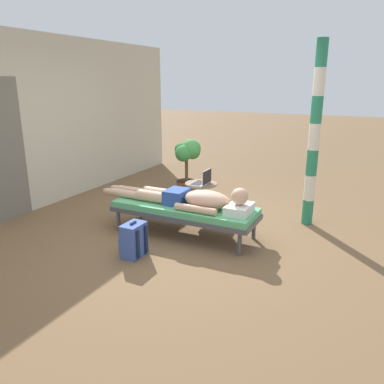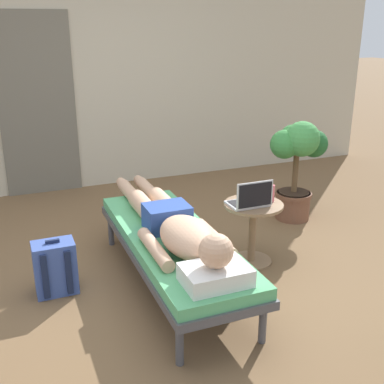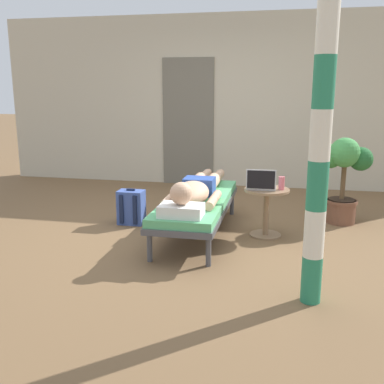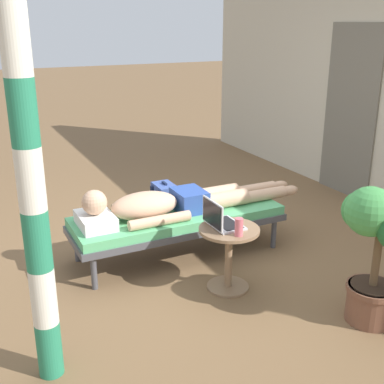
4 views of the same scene
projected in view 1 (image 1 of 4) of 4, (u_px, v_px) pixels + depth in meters
The scene contains 10 objects.
ground_plane at pixel (176, 234), 5.13m from camera, with size 40.00×40.00×0.00m, color brown.
house_wall_back at pixel (29, 123), 5.89m from camera, with size 7.60×0.20×2.70m, color beige.
lounge_chair at pixel (184, 210), 5.02m from camera, with size 0.65×1.94×0.42m.
person_reclining at pixel (190, 198), 4.94m from camera, with size 0.53×2.17×0.32m.
side_table at pixel (201, 194), 5.69m from camera, with size 0.48×0.48×0.52m.
laptop at pixel (203, 181), 5.55m from camera, with size 0.31×0.24×0.23m.
drink_glass at pixel (206, 176), 5.75m from camera, with size 0.06×0.06×0.14m, color #D86672.
backpack at pixel (134, 240), 4.44m from camera, with size 0.30×0.26×0.42m.
potted_plant at pixel (188, 162), 6.62m from camera, with size 0.61×0.48×1.03m.
porch_post at pixel (314, 137), 5.15m from camera, with size 0.15×0.15×2.51m.
Camera 1 is at (-4.17, -2.32, 1.98)m, focal length 35.66 mm.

